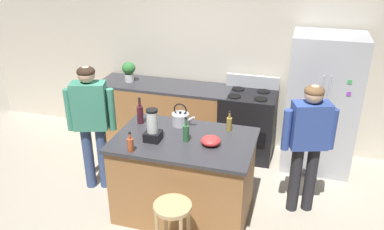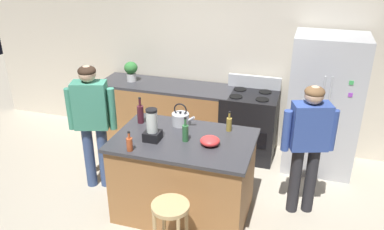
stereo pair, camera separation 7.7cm
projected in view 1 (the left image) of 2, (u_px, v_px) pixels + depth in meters
ground_plane at (185, 210)px, 4.63m from camera, size 14.00×14.00×0.00m
back_wall at (223, 56)px, 5.78m from camera, size 8.00×0.10×2.70m
kitchen_island at (185, 176)px, 4.43m from camera, size 1.52×0.99×0.95m
back_counter_run at (165, 114)px, 5.99m from camera, size 2.00×0.64×0.95m
refrigerator at (321, 104)px, 5.19m from camera, size 0.90×0.73×1.86m
stove_range at (247, 124)px, 5.64m from camera, size 0.76×0.65×1.13m
person_by_island_left at (91, 117)px, 4.70m from camera, size 0.59×0.33×1.61m
person_by_sink_right at (308, 138)px, 4.28m from camera, size 0.59×0.34×1.56m
bar_stool at (173, 218)px, 3.69m from camera, size 0.36×0.36×0.68m
potted_plant at (129, 70)px, 5.86m from camera, size 0.20×0.20×0.30m
blender_appliance at (153, 128)px, 4.14m from camera, size 0.17×0.17×0.36m
bottle_olive_oil at (186, 132)px, 4.15m from camera, size 0.07×0.07×0.28m
bottle_vinegar at (229, 123)px, 4.38m from camera, size 0.06×0.06×0.24m
bottle_cooking_sauce at (130, 144)px, 3.95m from camera, size 0.06×0.06×0.22m
bottle_wine at (140, 114)px, 4.55m from camera, size 0.08×0.08×0.32m
mixing_bowl at (211, 141)px, 4.09m from camera, size 0.21×0.21×0.09m
tea_kettle at (180, 119)px, 4.52m from camera, size 0.28×0.20×0.27m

